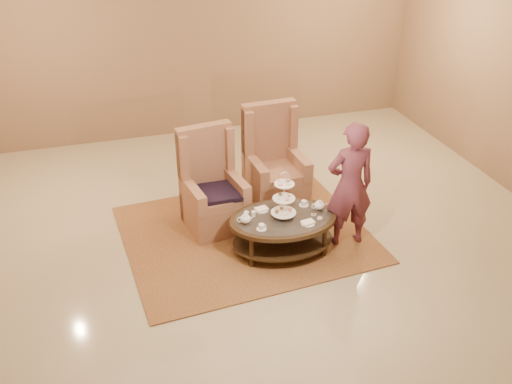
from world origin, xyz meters
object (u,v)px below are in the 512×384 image
object	(u,v)px
person	(350,185)
armchair_left	(212,194)
tea_table	(283,223)
armchair_right	(274,170)

from	to	relation	value
person	armchair_left	bearing A→B (deg)	-27.35
tea_table	person	bearing A→B (deg)	-1.07
armchair_right	armchair_left	bearing A→B (deg)	-162.21
tea_table	armchair_left	bearing A→B (deg)	130.92
tea_table	armchair_left	distance (m)	1.11
armchair_right	person	xyz separation A→B (m)	(0.55, -1.29, 0.35)
armchair_left	person	size ratio (longest dim) A/B	0.82
armchair_right	tea_table	bearing A→B (deg)	-106.13
tea_table	armchair_right	world-z (taller)	armchair_right
armchair_left	person	xyz separation A→B (m)	(1.52, -0.92, 0.37)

